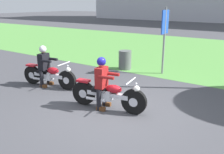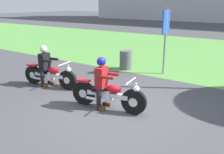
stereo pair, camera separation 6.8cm
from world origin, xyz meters
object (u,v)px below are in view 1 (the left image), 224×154
at_px(motorcycle_lead, 108,95).
at_px(sign_banner, 165,31).
at_px(rider_lead, 102,79).
at_px(trash_can, 125,60).
at_px(motorcycle_follow, 49,75).
at_px(rider_follow, 44,63).

distance_m(motorcycle_lead, sign_banner, 4.32).
bearing_deg(sign_banner, motorcycle_lead, -87.00).
distance_m(rider_lead, trash_can, 4.23).
bearing_deg(motorcycle_follow, sign_banner, 46.14).
bearing_deg(rider_lead, trash_can, 103.67).
height_order(motorcycle_follow, rider_follow, rider_follow).
relative_size(rider_follow, trash_can, 1.74).
relative_size(rider_lead, rider_follow, 1.01).
bearing_deg(rider_lead, motorcycle_follow, 160.95).
relative_size(motorcycle_lead, motorcycle_follow, 1.02).
distance_m(rider_follow, sign_banner, 4.68).
relative_size(rider_lead, motorcycle_follow, 0.67).
xyz_separation_m(motorcycle_follow, sign_banner, (2.52, 3.70, 1.33)).
distance_m(rider_lead, motorcycle_follow, 2.64).
bearing_deg(motorcycle_lead, rider_follow, 163.02).
xyz_separation_m(motorcycle_follow, rider_follow, (-0.17, -0.03, 0.43)).
distance_m(motorcycle_lead, motorcycle_follow, 2.76).
bearing_deg(trash_can, motorcycle_follow, -104.66).
distance_m(motorcycle_follow, trash_can, 3.56).
xyz_separation_m(rider_lead, sign_banner, (-0.05, 4.13, 0.90)).
xyz_separation_m(rider_lead, trash_can, (-1.67, 3.87, -0.43)).
bearing_deg(rider_follow, motorcycle_follow, -0.83).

